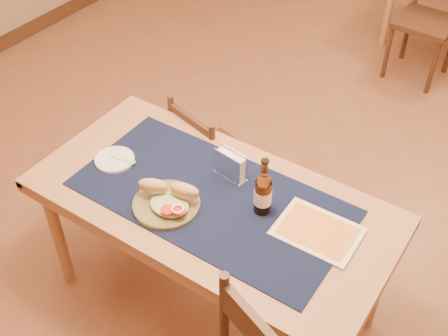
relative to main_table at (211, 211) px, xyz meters
The scene contains 11 objects.
main_table is the anchor object (origin of this frame).
placemat 0.09m from the main_table, ahead, with size 1.20×0.60×0.01m, color #0E1234.
baseboard 1.01m from the main_table, 90.00° to the left, with size 6.00×7.00×0.10m.
chair_main_far 0.67m from the main_table, 124.91° to the left, with size 0.46×0.46×0.83m.
chair_back_near 2.74m from the main_table, 87.55° to the left, with size 0.45×0.45×0.93m.
sandwich_plate 0.22m from the main_table, 129.87° to the right, with size 0.29×0.29×0.11m.
side_plate 0.52m from the main_table, behind, with size 0.19×0.19×0.02m.
fork 0.48m from the main_table, behind, with size 0.14×0.05×0.00m.
beer_bottle 0.30m from the main_table, 14.01° to the left, with size 0.07×0.07×0.28m.
napkin_holder 0.22m from the main_table, 91.28° to the left, with size 0.16×0.08×0.14m.
menu_card 0.49m from the main_table, ahead, with size 0.34×0.25×0.01m.
Camera 1 is at (1.01, -2.20, 2.48)m, focal length 45.00 mm.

